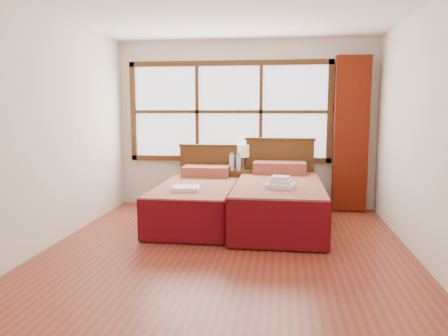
# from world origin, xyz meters

# --- Properties ---
(floor) EXTENTS (4.50, 4.50, 0.00)m
(floor) POSITION_xyz_m (0.00, 0.00, 0.00)
(floor) COLOR brown
(floor) RESTS_ON ground
(ceiling) EXTENTS (4.50, 4.50, 0.00)m
(ceiling) POSITION_xyz_m (0.00, 0.00, 2.60)
(ceiling) COLOR white
(ceiling) RESTS_ON wall_back
(wall_back) EXTENTS (4.00, 0.00, 4.00)m
(wall_back) POSITION_xyz_m (0.00, 2.25, 1.30)
(wall_back) COLOR silver
(wall_back) RESTS_ON floor
(wall_left) EXTENTS (0.00, 4.50, 4.50)m
(wall_left) POSITION_xyz_m (-2.00, 0.00, 1.30)
(wall_left) COLOR silver
(wall_left) RESTS_ON floor
(wall_right) EXTENTS (0.00, 4.50, 4.50)m
(wall_right) POSITION_xyz_m (2.00, 0.00, 1.30)
(wall_right) COLOR silver
(wall_right) RESTS_ON floor
(window) EXTENTS (3.16, 0.06, 1.56)m
(window) POSITION_xyz_m (-0.25, 2.21, 1.50)
(window) COLOR white
(window) RESTS_ON wall_back
(curtain) EXTENTS (0.50, 0.16, 2.30)m
(curtain) POSITION_xyz_m (1.60, 2.11, 1.17)
(curtain) COLOR maroon
(curtain) RESTS_ON wall_back
(bed_left) EXTENTS (1.03, 2.05, 0.99)m
(bed_left) POSITION_xyz_m (-0.55, 1.20, 0.30)
(bed_left) COLOR #3E230C
(bed_left) RESTS_ON floor
(bed_right) EXTENTS (1.13, 2.20, 1.11)m
(bed_right) POSITION_xyz_m (0.55, 1.20, 0.34)
(bed_right) COLOR #3E230C
(bed_right) RESTS_ON floor
(nightstand) EXTENTS (0.47, 0.46, 0.62)m
(nightstand) POSITION_xyz_m (-0.02, 1.99, 0.31)
(nightstand) COLOR #4C2B10
(nightstand) RESTS_ON floor
(towels_left) EXTENTS (0.36, 0.33, 0.05)m
(towels_left) POSITION_xyz_m (-0.60, 0.68, 0.56)
(towels_left) COLOR white
(towels_left) RESTS_ON bed_left
(towels_right) EXTENTS (0.38, 0.35, 0.14)m
(towels_right) POSITION_xyz_m (0.57, 0.71, 0.65)
(towels_right) COLOR white
(towels_right) RESTS_ON bed_right
(lamp) EXTENTS (0.19, 0.19, 0.37)m
(lamp) POSITION_xyz_m (-0.01, 2.13, 0.89)
(lamp) COLOR gold
(lamp) RESTS_ON nightstand
(bottle_near) EXTENTS (0.07, 0.07, 0.27)m
(bottle_near) POSITION_xyz_m (-0.17, 1.91, 0.75)
(bottle_near) COLOR #A6BFD5
(bottle_near) RESTS_ON nightstand
(bottle_far) EXTENTS (0.07, 0.07, 0.27)m
(bottle_far) POSITION_xyz_m (-0.06, 1.89, 0.75)
(bottle_far) COLOR #A6BFD5
(bottle_far) RESTS_ON nightstand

